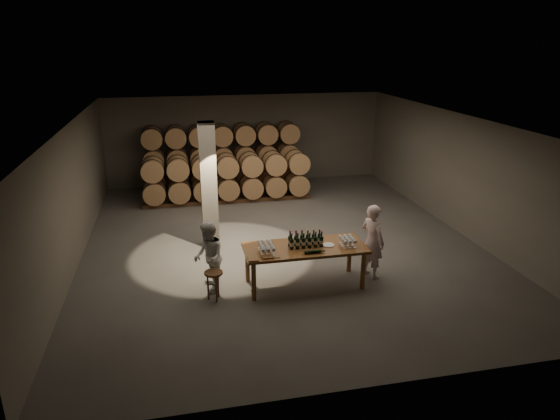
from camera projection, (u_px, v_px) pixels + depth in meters
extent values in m
plane|color=#55524F|center=(280.00, 241.00, 13.23)|extent=(12.00, 12.00, 0.00)
plane|color=#605E59|center=(280.00, 121.00, 12.19)|extent=(12.00, 12.00, 0.00)
plane|color=#635E55|center=(246.00, 139.00, 18.26)|extent=(10.00, 0.00, 10.00)
plane|color=#635E55|center=(367.00, 296.00, 7.17)|extent=(10.00, 0.00, 10.00)
plane|color=#635E55|center=(73.00, 196.00, 11.72)|extent=(0.00, 12.00, 12.00)
plane|color=#635E55|center=(458.00, 173.00, 13.70)|extent=(0.00, 12.00, 12.00)
cube|color=slate|center=(209.00, 185.00, 12.54)|extent=(0.40, 0.40, 3.20)
cylinder|color=brown|center=(254.00, 281.00, 10.16)|extent=(0.10, 0.10, 0.84)
cylinder|color=brown|center=(363.00, 271.00, 10.62)|extent=(0.10, 0.10, 0.84)
cylinder|color=brown|center=(247.00, 264.00, 10.95)|extent=(0.10, 0.10, 0.84)
cylinder|color=brown|center=(349.00, 254.00, 11.42)|extent=(0.10, 0.10, 0.84)
cube|color=brown|center=(305.00, 248.00, 10.64)|extent=(2.60, 1.10, 0.06)
cube|color=#52331C|center=(224.00, 190.00, 17.55)|extent=(5.48, 0.10, 0.12)
cube|color=#52331C|center=(223.00, 185.00, 18.11)|extent=(5.48, 0.10, 0.12)
cylinder|color=#A3724A|center=(156.00, 180.00, 17.24)|extent=(0.70, 0.95, 0.70)
cylinder|color=black|center=(155.00, 182.00, 16.99)|extent=(0.73, 0.04, 0.73)
cylinder|color=black|center=(156.00, 178.00, 17.48)|extent=(0.73, 0.04, 0.73)
cylinder|color=#A3724A|center=(178.00, 179.00, 17.39)|extent=(0.70, 0.95, 0.70)
cylinder|color=black|center=(179.00, 181.00, 17.15)|extent=(0.73, 0.04, 0.73)
cylinder|color=black|center=(178.00, 177.00, 17.63)|extent=(0.73, 0.04, 0.73)
cylinder|color=#A3724A|center=(201.00, 177.00, 17.54)|extent=(0.70, 0.95, 0.70)
cylinder|color=black|center=(201.00, 179.00, 17.30)|extent=(0.73, 0.04, 0.73)
cylinder|color=black|center=(201.00, 175.00, 17.78)|extent=(0.73, 0.04, 0.73)
cylinder|color=#A3724A|center=(223.00, 176.00, 17.70)|extent=(0.70, 0.95, 0.70)
cylinder|color=black|center=(224.00, 178.00, 17.46)|extent=(0.73, 0.04, 0.73)
cylinder|color=black|center=(222.00, 174.00, 17.94)|extent=(0.73, 0.04, 0.73)
cylinder|color=#A3724A|center=(245.00, 175.00, 17.85)|extent=(0.70, 0.95, 0.70)
cylinder|color=black|center=(246.00, 177.00, 17.61)|extent=(0.73, 0.04, 0.73)
cylinder|color=black|center=(244.00, 173.00, 18.09)|extent=(0.73, 0.04, 0.73)
cylinder|color=#A3724A|center=(266.00, 174.00, 18.01)|extent=(0.70, 0.95, 0.70)
cylinder|color=black|center=(268.00, 176.00, 17.77)|extent=(0.73, 0.04, 0.73)
cylinder|color=black|center=(265.00, 172.00, 18.25)|extent=(0.73, 0.04, 0.73)
cylinder|color=#A3724A|center=(287.00, 173.00, 18.16)|extent=(0.70, 0.95, 0.70)
cylinder|color=black|center=(289.00, 174.00, 17.92)|extent=(0.73, 0.04, 0.73)
cylinder|color=black|center=(286.00, 171.00, 18.40)|extent=(0.73, 0.04, 0.73)
cylinder|color=#A3724A|center=(154.00, 159.00, 16.99)|extent=(0.70, 0.95, 0.70)
cylinder|color=black|center=(154.00, 161.00, 16.75)|extent=(0.73, 0.04, 0.73)
cylinder|color=black|center=(154.00, 157.00, 17.23)|extent=(0.73, 0.04, 0.73)
cylinder|color=#A3724A|center=(177.00, 158.00, 17.15)|extent=(0.70, 0.95, 0.70)
cylinder|color=black|center=(177.00, 159.00, 16.91)|extent=(0.73, 0.04, 0.73)
cylinder|color=black|center=(177.00, 156.00, 17.39)|extent=(0.73, 0.04, 0.73)
cylinder|color=#A3724A|center=(200.00, 157.00, 17.30)|extent=(0.70, 0.95, 0.70)
cylinder|color=black|center=(200.00, 158.00, 17.06)|extent=(0.73, 0.04, 0.73)
cylinder|color=black|center=(199.00, 155.00, 17.54)|extent=(0.73, 0.04, 0.73)
cylinder|color=#A3724A|center=(222.00, 156.00, 17.46)|extent=(0.70, 0.95, 0.70)
cylinder|color=black|center=(223.00, 157.00, 17.22)|extent=(0.73, 0.04, 0.73)
cylinder|color=black|center=(222.00, 154.00, 17.70)|extent=(0.73, 0.04, 0.73)
cylinder|color=#A3724A|center=(244.00, 155.00, 17.61)|extent=(0.70, 0.95, 0.70)
cylinder|color=black|center=(246.00, 156.00, 17.37)|extent=(0.73, 0.04, 0.73)
cylinder|color=black|center=(243.00, 153.00, 17.85)|extent=(0.73, 0.04, 0.73)
cylinder|color=#A3724A|center=(266.00, 154.00, 17.76)|extent=(0.70, 0.95, 0.70)
cylinder|color=black|center=(267.00, 155.00, 17.52)|extent=(0.73, 0.04, 0.73)
cylinder|color=black|center=(265.00, 152.00, 18.00)|extent=(0.73, 0.04, 0.73)
cylinder|color=#A3724A|center=(287.00, 153.00, 17.92)|extent=(0.70, 0.95, 0.70)
cylinder|color=black|center=(289.00, 154.00, 17.68)|extent=(0.73, 0.04, 0.73)
cylinder|color=black|center=(286.00, 151.00, 18.16)|extent=(0.73, 0.04, 0.73)
cylinder|color=#A3724A|center=(152.00, 137.00, 16.75)|extent=(0.70, 0.95, 0.70)
cylinder|color=black|center=(152.00, 139.00, 16.51)|extent=(0.73, 0.04, 0.73)
cylinder|color=black|center=(152.00, 136.00, 16.99)|extent=(0.73, 0.04, 0.73)
cylinder|color=#A3724A|center=(176.00, 136.00, 16.91)|extent=(0.70, 0.95, 0.70)
cylinder|color=black|center=(176.00, 138.00, 16.67)|extent=(0.73, 0.04, 0.73)
cylinder|color=black|center=(175.00, 135.00, 17.15)|extent=(0.73, 0.04, 0.73)
cylinder|color=#A3724A|center=(199.00, 136.00, 17.06)|extent=(0.70, 0.95, 0.70)
cylinder|color=black|center=(199.00, 137.00, 16.82)|extent=(0.73, 0.04, 0.73)
cylinder|color=black|center=(198.00, 134.00, 17.30)|extent=(0.73, 0.04, 0.73)
cylinder|color=#A3724A|center=(222.00, 135.00, 17.21)|extent=(0.70, 0.95, 0.70)
cylinder|color=black|center=(222.00, 136.00, 16.97)|extent=(0.73, 0.04, 0.73)
cylinder|color=black|center=(221.00, 133.00, 17.45)|extent=(0.73, 0.04, 0.73)
cylinder|color=#A3724A|center=(244.00, 134.00, 17.37)|extent=(0.70, 0.95, 0.70)
cylinder|color=black|center=(245.00, 135.00, 17.13)|extent=(0.73, 0.04, 0.73)
cylinder|color=black|center=(243.00, 133.00, 17.61)|extent=(0.73, 0.04, 0.73)
cylinder|color=#A3724A|center=(266.00, 133.00, 17.52)|extent=(0.70, 0.95, 0.70)
cylinder|color=black|center=(267.00, 134.00, 17.28)|extent=(0.73, 0.04, 0.73)
cylinder|color=black|center=(265.00, 132.00, 17.76)|extent=(0.73, 0.04, 0.73)
cylinder|color=#A3724A|center=(288.00, 132.00, 17.68)|extent=(0.70, 0.95, 0.70)
cylinder|color=black|center=(289.00, 133.00, 17.44)|extent=(0.73, 0.04, 0.73)
cylinder|color=black|center=(286.00, 131.00, 17.92)|extent=(0.73, 0.04, 0.73)
cube|color=#52331C|center=(229.00, 202.00, 16.26)|extent=(5.48, 0.10, 0.12)
cube|color=#52331C|center=(227.00, 196.00, 16.81)|extent=(5.48, 0.10, 0.12)
cylinder|color=#A3724A|center=(155.00, 191.00, 15.94)|extent=(0.70, 0.95, 0.70)
cylinder|color=black|center=(154.00, 194.00, 15.70)|extent=(0.73, 0.04, 0.73)
cylinder|color=black|center=(155.00, 189.00, 16.18)|extent=(0.73, 0.04, 0.73)
cylinder|color=#A3724A|center=(179.00, 190.00, 16.10)|extent=(0.70, 0.95, 0.70)
cylinder|color=black|center=(180.00, 192.00, 15.86)|extent=(0.73, 0.04, 0.73)
cylinder|color=black|center=(179.00, 188.00, 16.34)|extent=(0.73, 0.04, 0.73)
cylinder|color=#A3724A|center=(204.00, 188.00, 16.25)|extent=(0.70, 0.95, 0.70)
cylinder|color=black|center=(204.00, 191.00, 16.01)|extent=(0.73, 0.04, 0.73)
cylinder|color=black|center=(203.00, 186.00, 16.49)|extent=(0.73, 0.04, 0.73)
cylinder|color=#A3724A|center=(228.00, 187.00, 16.40)|extent=(0.70, 0.95, 0.70)
cylinder|color=black|center=(228.00, 189.00, 16.16)|extent=(0.73, 0.04, 0.73)
cylinder|color=black|center=(227.00, 185.00, 16.64)|extent=(0.73, 0.04, 0.73)
cylinder|color=#A3724A|center=(251.00, 186.00, 16.56)|extent=(0.70, 0.95, 0.70)
cylinder|color=black|center=(252.00, 188.00, 16.32)|extent=(0.73, 0.04, 0.73)
cylinder|color=black|center=(250.00, 183.00, 16.80)|extent=(0.73, 0.04, 0.73)
cylinder|color=#A3724A|center=(274.00, 184.00, 16.71)|extent=(0.70, 0.95, 0.70)
cylinder|color=black|center=(276.00, 186.00, 16.47)|extent=(0.73, 0.04, 0.73)
cylinder|color=black|center=(272.00, 182.00, 16.95)|extent=(0.73, 0.04, 0.73)
cylinder|color=#A3724A|center=(297.00, 183.00, 16.87)|extent=(0.70, 0.95, 0.70)
cylinder|color=black|center=(298.00, 185.00, 16.63)|extent=(0.73, 0.04, 0.73)
cylinder|color=black|center=(295.00, 181.00, 17.11)|extent=(0.73, 0.04, 0.73)
cylinder|color=#A3724A|center=(153.00, 169.00, 15.70)|extent=(0.70, 0.95, 0.70)
cylinder|color=black|center=(152.00, 171.00, 15.46)|extent=(0.73, 0.04, 0.73)
cylinder|color=black|center=(153.00, 167.00, 15.94)|extent=(0.73, 0.04, 0.73)
cylinder|color=#A3724A|center=(178.00, 168.00, 15.85)|extent=(0.70, 0.95, 0.70)
cylinder|color=black|center=(178.00, 170.00, 15.61)|extent=(0.73, 0.04, 0.73)
cylinder|color=black|center=(178.00, 166.00, 16.09)|extent=(0.73, 0.04, 0.73)
cylinder|color=#A3724A|center=(203.00, 166.00, 16.01)|extent=(0.70, 0.95, 0.70)
cylinder|color=black|center=(203.00, 168.00, 15.77)|extent=(0.73, 0.04, 0.73)
cylinder|color=black|center=(202.00, 164.00, 16.25)|extent=(0.73, 0.04, 0.73)
cylinder|color=#A3724A|center=(227.00, 165.00, 16.16)|extent=(0.70, 0.95, 0.70)
cylinder|color=black|center=(228.00, 167.00, 15.92)|extent=(0.73, 0.04, 0.73)
cylinder|color=black|center=(226.00, 163.00, 16.40)|extent=(0.73, 0.04, 0.73)
cylinder|color=#A3724A|center=(251.00, 164.00, 16.32)|extent=(0.70, 0.95, 0.70)
cylinder|color=black|center=(252.00, 166.00, 16.08)|extent=(0.73, 0.04, 0.73)
cylinder|color=black|center=(249.00, 162.00, 16.56)|extent=(0.73, 0.04, 0.73)
cylinder|color=#A3724A|center=(274.00, 163.00, 16.47)|extent=(0.70, 0.95, 0.70)
cylinder|color=black|center=(275.00, 165.00, 16.23)|extent=(0.73, 0.04, 0.73)
cylinder|color=black|center=(272.00, 161.00, 16.71)|extent=(0.73, 0.04, 0.73)
cylinder|color=#A3724A|center=(297.00, 162.00, 16.62)|extent=(0.70, 0.95, 0.70)
cylinder|color=black|center=(299.00, 163.00, 16.38)|extent=(0.73, 0.04, 0.73)
cylinder|color=black|center=(295.00, 160.00, 16.86)|extent=(0.73, 0.04, 0.73)
cylinder|color=black|center=(292.00, 244.00, 10.47)|extent=(0.09, 0.09, 0.24)
cylinder|color=silver|center=(292.00, 244.00, 10.47)|extent=(0.09, 0.09, 0.08)
cylinder|color=black|center=(292.00, 237.00, 10.42)|extent=(0.03, 0.03, 0.10)
cylinder|color=gold|center=(292.00, 234.00, 10.40)|extent=(0.04, 0.04, 0.03)
cylinder|color=black|center=(290.00, 241.00, 10.61)|extent=(0.09, 0.09, 0.24)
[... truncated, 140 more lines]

